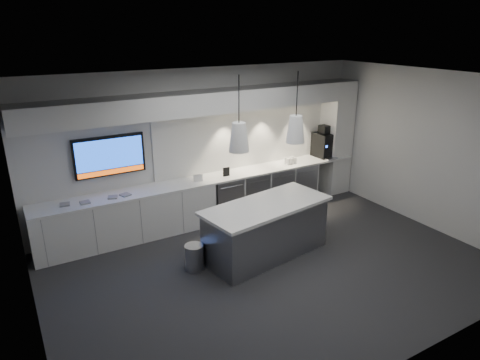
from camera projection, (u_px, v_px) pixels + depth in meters
floor at (274, 267)px, 7.01m from camera, size 7.00×7.00×0.00m
ceiling at (280, 81)px, 5.99m from camera, size 7.00×7.00×0.00m
wall_back at (205, 144)px, 8.53m from camera, size 7.00×0.00×7.00m
wall_front at (413, 252)px, 4.47m from camera, size 7.00×0.00×7.00m
wall_left at (23, 234)px, 4.85m from camera, size 0.00×7.00×7.00m
wall_right at (428, 150)px, 8.15m from camera, size 0.00×7.00×7.00m
back_counter at (213, 178)px, 8.48m from camera, size 6.80×0.65×0.04m
left_base_cabinets at (128, 218)px, 7.81m from camera, size 3.30×0.63×0.86m
fridge_unit_a at (224, 197)px, 8.75m from camera, size 0.60×0.61×0.85m
fridge_unit_b at (251, 191)px, 9.05m from camera, size 0.60×0.61×0.85m
fridge_unit_c at (275, 186)px, 9.35m from camera, size 0.60×0.61×0.85m
fridge_unit_d at (298, 181)px, 9.65m from camera, size 0.60×0.61×0.85m
backsplash at (256, 135)px, 9.07m from camera, size 4.60×0.03×1.30m
soffit at (211, 101)px, 7.98m from camera, size 6.90×0.60×0.40m
column at (336, 137)px, 9.87m from camera, size 0.55×0.55×2.60m
wall_tv at (110, 156)px, 7.58m from camera, size 1.25×0.07×0.72m
island at (266, 229)px, 7.25m from camera, size 2.35×1.29×0.94m
bin at (194, 257)px, 6.89m from camera, size 0.31×0.31×0.43m
coffee_machine at (324, 144)px, 9.74m from camera, size 0.42×0.59×0.72m
sign_black at (226, 172)px, 8.51m from camera, size 0.14×0.02×0.18m
sign_white at (198, 178)px, 8.24m from camera, size 0.18×0.07×0.14m
cup_cluster at (291, 161)px, 9.29m from camera, size 0.25×0.16×0.14m
tray_a at (65, 204)px, 7.15m from camera, size 0.18×0.18×0.02m
tray_b at (85, 202)px, 7.24m from camera, size 0.16×0.16×0.02m
tray_c at (113, 197)px, 7.46m from camera, size 0.20×0.20×0.02m
tray_d at (125, 195)px, 7.57m from camera, size 0.20×0.20×0.02m
pendant_left at (239, 137)px, 6.43m from camera, size 0.31×0.31×1.15m
pendant_right at (296, 129)px, 6.93m from camera, size 0.31×0.31×1.15m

